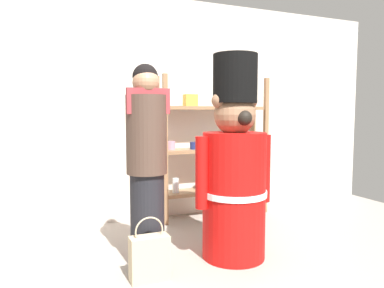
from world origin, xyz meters
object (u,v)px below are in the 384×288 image
(teddy_bear_guard, at_px, (234,171))
(shopping_bag, at_px, (149,257))
(merchandise_shelf, at_px, (213,148))
(person_shopper, at_px, (147,162))

(teddy_bear_guard, relative_size, shopping_bag, 3.57)
(merchandise_shelf, relative_size, person_shopper, 1.03)
(merchandise_shelf, relative_size, teddy_bear_guard, 0.96)
(merchandise_shelf, distance_m, teddy_bear_guard, 1.30)
(teddy_bear_guard, xyz_separation_m, shopping_bag, (-0.80, -0.15, -0.58))
(shopping_bag, bearing_deg, person_shopper, 77.54)
(teddy_bear_guard, distance_m, shopping_bag, 1.00)
(person_shopper, relative_size, shopping_bag, 3.36)
(merchandise_shelf, relative_size, shopping_bag, 3.45)
(teddy_bear_guard, bearing_deg, shopping_bag, -169.19)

